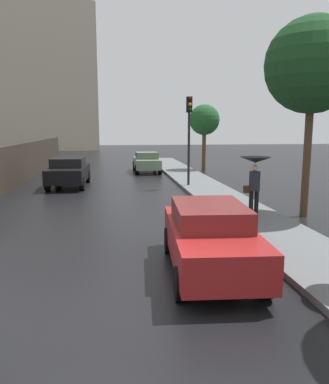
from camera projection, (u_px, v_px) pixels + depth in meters
The scene contains 9 objects.
ground at pixel (75, 320), 6.01m from camera, with size 120.00×120.00×0.00m, color black.
car_red_near_kerb at pixel (210, 237), 7.92m from camera, with size 1.92×4.03×1.42m.
car_green_mid_road at pixel (147, 162), 25.61m from camera, with size 1.71×3.82×1.36m.
car_black_far_ahead at pixel (69, 171), 19.42m from camera, with size 1.96×4.23×1.48m.
pedestrian_with_umbrella_near at pixel (255, 170), 12.31m from camera, with size 1.00×1.00×1.91m.
traffic_light at pixel (189, 124), 18.63m from camera, with size 0.26×0.39×4.31m.
street_tree_near at pixel (204, 120), 25.87m from camera, with size 2.06×2.06×4.53m.
street_tree_mid at pixel (313, 66), 12.22m from camera, with size 3.07×3.07×6.49m.
distant_tower at pixel (46, 78), 49.57m from camera, with size 13.29×9.74×23.57m.
Camera 1 is at (0.66, -5.72, 2.99)m, focal length 35.73 mm.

